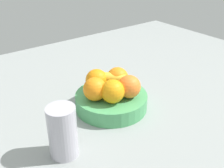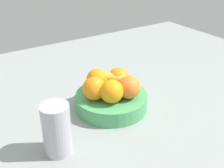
{
  "view_description": "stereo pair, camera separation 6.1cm",
  "coord_description": "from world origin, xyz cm",
  "px_view_note": "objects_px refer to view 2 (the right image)",
  "views": [
    {
      "loc": [
        48.92,
        61.77,
        49.68
      ],
      "look_at": [
        2.07,
        0.43,
        9.02
      ],
      "focal_mm": 44.07,
      "sensor_mm": 36.0,
      "label": 1
    },
    {
      "loc": [
        43.97,
        65.25,
        49.68
      ],
      "look_at": [
        2.07,
        0.43,
        9.02
      ],
      "focal_mm": 44.07,
      "sensor_mm": 36.0,
      "label": 2
    }
  ],
  "objects_px": {
    "orange_front_right": "(129,87)",
    "orange_center": "(119,78)",
    "orange_front_left": "(112,91)",
    "banana_bunch": "(113,82)",
    "orange_back_left": "(98,80)",
    "fruit_bowl": "(112,101)",
    "orange_back_right": "(94,88)",
    "thermos_tumbler": "(57,129)"
  },
  "relations": [
    {
      "from": "fruit_bowl",
      "to": "thermos_tumbler",
      "type": "xyz_separation_m",
      "value": [
        0.23,
        0.1,
        0.05
      ]
    },
    {
      "from": "fruit_bowl",
      "to": "orange_back_left",
      "type": "bearing_deg",
      "value": -70.91
    },
    {
      "from": "orange_center",
      "to": "orange_back_right",
      "type": "relative_size",
      "value": 1.0
    },
    {
      "from": "orange_front_right",
      "to": "orange_back_right",
      "type": "bearing_deg",
      "value": -28.42
    },
    {
      "from": "banana_bunch",
      "to": "thermos_tumbler",
      "type": "xyz_separation_m",
      "value": [
        0.25,
        0.12,
        -0.01
      ]
    },
    {
      "from": "orange_center",
      "to": "thermos_tumbler",
      "type": "distance_m",
      "value": 0.3
    },
    {
      "from": "orange_front_right",
      "to": "orange_back_left",
      "type": "distance_m",
      "value": 0.11
    },
    {
      "from": "orange_back_left",
      "to": "fruit_bowl",
      "type": "bearing_deg",
      "value": 109.09
    },
    {
      "from": "orange_front_right",
      "to": "thermos_tumbler",
      "type": "xyz_separation_m",
      "value": [
        0.27,
        0.06,
        -0.02
      ]
    },
    {
      "from": "fruit_bowl",
      "to": "thermos_tumbler",
      "type": "distance_m",
      "value": 0.26
    },
    {
      "from": "orange_front_left",
      "to": "orange_front_right",
      "type": "height_order",
      "value": "same"
    },
    {
      "from": "orange_front_left",
      "to": "orange_back_left",
      "type": "relative_size",
      "value": 1.0
    },
    {
      "from": "fruit_bowl",
      "to": "orange_back_right",
      "type": "height_order",
      "value": "orange_back_right"
    },
    {
      "from": "orange_back_left",
      "to": "banana_bunch",
      "type": "relative_size",
      "value": 0.43
    },
    {
      "from": "fruit_bowl",
      "to": "orange_center",
      "type": "xyz_separation_m",
      "value": [
        -0.04,
        -0.03,
        0.06
      ]
    },
    {
      "from": "orange_front_left",
      "to": "banana_bunch",
      "type": "bearing_deg",
      "value": -127.47
    },
    {
      "from": "orange_front_right",
      "to": "orange_center",
      "type": "bearing_deg",
      "value": -96.64
    },
    {
      "from": "orange_back_left",
      "to": "banana_bunch",
      "type": "xyz_separation_m",
      "value": [
        -0.04,
        0.03,
        -0.01
      ]
    },
    {
      "from": "orange_back_left",
      "to": "orange_back_right",
      "type": "relative_size",
      "value": 1.0
    },
    {
      "from": "orange_front_right",
      "to": "thermos_tumbler",
      "type": "bearing_deg",
      "value": 12.2
    },
    {
      "from": "orange_center",
      "to": "orange_front_right",
      "type": "bearing_deg",
      "value": 83.36
    },
    {
      "from": "fruit_bowl",
      "to": "orange_back_left",
      "type": "relative_size",
      "value": 3.2
    },
    {
      "from": "orange_front_left",
      "to": "orange_center",
      "type": "height_order",
      "value": "same"
    },
    {
      "from": "fruit_bowl",
      "to": "orange_front_right",
      "type": "relative_size",
      "value": 3.2
    },
    {
      "from": "fruit_bowl",
      "to": "banana_bunch",
      "type": "relative_size",
      "value": 1.37
    },
    {
      "from": "banana_bunch",
      "to": "thermos_tumbler",
      "type": "relative_size",
      "value": 1.22
    },
    {
      "from": "orange_front_right",
      "to": "orange_back_right",
      "type": "height_order",
      "value": "same"
    },
    {
      "from": "orange_back_right",
      "to": "thermos_tumbler",
      "type": "height_order",
      "value": "thermos_tumbler"
    },
    {
      "from": "orange_center",
      "to": "fruit_bowl",
      "type": "bearing_deg",
      "value": 31.83
    },
    {
      "from": "orange_front_left",
      "to": "orange_back_right",
      "type": "height_order",
      "value": "same"
    },
    {
      "from": "orange_back_left",
      "to": "banana_bunch",
      "type": "distance_m",
      "value": 0.05
    },
    {
      "from": "orange_center",
      "to": "orange_back_left",
      "type": "distance_m",
      "value": 0.07
    },
    {
      "from": "orange_back_left",
      "to": "banana_bunch",
      "type": "bearing_deg",
      "value": 140.3
    },
    {
      "from": "orange_front_right",
      "to": "orange_back_right",
      "type": "distance_m",
      "value": 0.11
    },
    {
      "from": "fruit_bowl",
      "to": "banana_bunch",
      "type": "distance_m",
      "value": 0.06
    },
    {
      "from": "orange_front_right",
      "to": "orange_back_left",
      "type": "bearing_deg",
      "value": -60.61
    },
    {
      "from": "thermos_tumbler",
      "to": "banana_bunch",
      "type": "bearing_deg",
      "value": -153.98
    },
    {
      "from": "orange_back_left",
      "to": "thermos_tumbler",
      "type": "relative_size",
      "value": 0.52
    },
    {
      "from": "orange_front_left",
      "to": "orange_front_right",
      "type": "relative_size",
      "value": 1.0
    },
    {
      "from": "orange_front_left",
      "to": "thermos_tumbler",
      "type": "relative_size",
      "value": 0.52
    },
    {
      "from": "orange_front_left",
      "to": "banana_bunch",
      "type": "height_order",
      "value": "orange_front_left"
    },
    {
      "from": "fruit_bowl",
      "to": "orange_center",
      "type": "relative_size",
      "value": 3.2
    }
  ]
}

